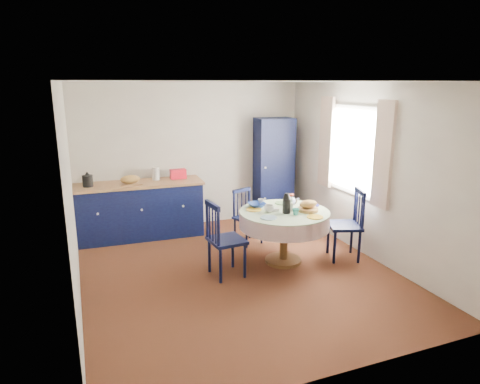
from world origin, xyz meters
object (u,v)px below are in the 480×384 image
Objects in this scene: chair_left at (224,239)px; chair_far at (247,216)px; kitchen_counter at (140,209)px; mug_c at (294,201)px; dining_table at (285,219)px; cobalt_bowl at (257,205)px; mug_d at (261,202)px; mug_a at (269,209)px; mug_b at (296,212)px; pantry_cabinet at (273,170)px; chair_right at (348,224)px.

chair_left is 1.18× the size of chair_far.
kitchen_counter reaches higher than mug_c.
cobalt_bowl is (-0.29, 0.32, 0.15)m from dining_table.
kitchen_counter is 22.26× the size of mug_d.
kitchen_counter is at bearing 134.07° from dining_table.
kitchen_counter is 2.50m from dining_table.
dining_table is at bearing -48.48° from cobalt_bowl.
chair_far is at bearing 126.84° from mug_c.
mug_a reaches higher than mug_d.
mug_a is 0.52× the size of cobalt_bowl.
mug_b is 0.63m from cobalt_bowl.
mug_a is 0.56m from mug_c.
chair_far is 3.47× the size of cobalt_bowl.
chair_far reaches higher than mug_b.
pantry_cabinet is 2.05m from dining_table.
kitchen_counter reaches higher than mug_d.
chair_right is at bearing -34.39° from kitchen_counter.
chair_far reaches higher than mug_a.
pantry_cabinet reaches higher than dining_table.
kitchen_counter is 2.05× the size of chair_left.
pantry_cabinet is at bearing 68.98° from dining_table.
kitchen_counter is at bearing -108.10° from chair_right.
kitchen_counter is 2.02× the size of chair_right.
pantry_cabinet is 20.07× the size of mug_d.
mug_a is 0.29m from cobalt_bowl.
mug_d is at bearing 163.43° from mug_c.
mug_d reaches higher than cobalt_bowl.
pantry_cabinet reaches higher than mug_a.
dining_table is at bearing -83.41° from chair_right.
pantry_cabinet reaches higher than mug_b.
kitchen_counter is 2.41× the size of chair_far.
chair_right is at bearing -23.53° from cobalt_bowl.
mug_d is (0.05, 0.37, -0.01)m from mug_a.
chair_left is at bearing -173.50° from dining_table.
chair_left is 1.85m from chair_right.
kitchen_counter is 2.06m from chair_left.
chair_far is 9.23× the size of mug_d.
mug_d is (1.56, -1.39, 0.33)m from kitchen_counter.
cobalt_bowl is at bearing 131.52° from dining_table.
pantry_cabinet reaches higher than cobalt_bowl.
chair_left is (0.80, -1.90, 0.04)m from kitchen_counter.
mug_d is at bearing 110.37° from mug_b.
mug_b is at bearing -45.78° from kitchen_counter.
mug_c is at bearing -16.57° from mug_d.
pantry_cabinet is 1.50× the size of dining_table.
mug_c is (2.02, -1.52, 0.33)m from kitchen_counter.
mug_a is at bearing -109.94° from chair_far.
mug_d is 0.14m from cobalt_bowl.
pantry_cabinet is 2.09m from mug_a.
chair_right is at bearing -63.13° from chair_far.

